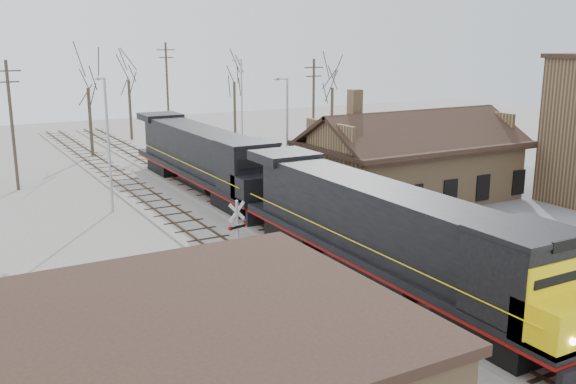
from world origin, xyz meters
name	(u,v)px	position (x,y,z in m)	size (l,w,h in m)	color
ground	(377,282)	(0.00, 0.00, 0.00)	(140.00, 140.00, 0.00)	#A19B91
road	(377,282)	(0.00, 0.00, 0.01)	(60.00, 9.00, 0.03)	slate
parking_lot	(559,213)	(18.00, 4.00, 0.02)	(22.00, 26.00, 0.03)	slate
track_main	(242,210)	(0.00, 15.00, 0.07)	(3.40, 90.00, 0.24)	#A19B91
track_siding	(178,219)	(-4.50, 15.00, 0.07)	(3.40, 90.00, 0.24)	#A19B91
depot	(411,166)	(11.99, 12.00, 2.41)	(15.20, 9.31, 7.90)	#9F7B52
locomotive_lead	(392,236)	(0.00, -0.93, 2.58)	(3.30, 22.09, 4.91)	black
locomotive_trailing	(205,158)	(0.00, 21.43, 2.58)	(3.30, 22.09, 4.65)	black
crossbuck_near	(495,268)	(2.68, -4.64, 1.73)	(1.02, 0.34, 3.62)	#A5A8AD
crossbuck_far	(237,240)	(-5.30, 4.28, 1.78)	(1.06, 0.34, 3.74)	#A5A8AD
streetlight_a	(107,138)	(-7.64, 19.20, 4.97)	(0.25, 2.04, 8.87)	#A5A8AD
streetlight_b	(286,126)	(6.34, 20.18, 4.72)	(0.25, 2.04, 8.38)	#A5A8AD
streetlight_c	(241,102)	(9.34, 34.65, 5.22)	(0.25, 2.04, 9.36)	#A5A8AD
utility_pole_a	(12,123)	(-12.31, 28.91, 5.11)	(2.00, 0.24, 9.78)	#382D23
utility_pole_b	(168,92)	(5.29, 44.73, 5.69)	(2.00, 0.24, 10.92)	#382D23
utility_pole_c	(313,108)	(14.02, 28.67, 4.96)	(2.00, 0.24, 9.48)	#382D23
tree_b	(87,76)	(-4.04, 40.57, 7.77)	(4.46, 4.46, 10.92)	#382D23
tree_c	(128,70)	(2.43, 49.55, 7.87)	(4.51, 4.51, 11.05)	#382D23
tree_d	(234,73)	(13.33, 44.89, 7.50)	(4.30, 4.30, 10.54)	#382D23
tree_e	(332,78)	(20.27, 35.00, 7.20)	(4.13, 4.13, 10.12)	#382D23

